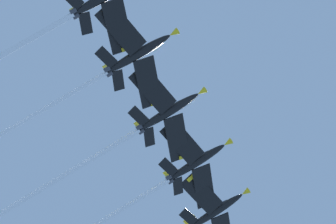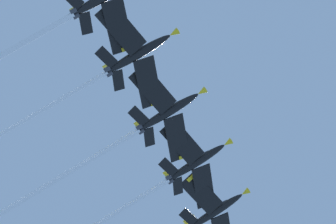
% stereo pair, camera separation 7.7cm
% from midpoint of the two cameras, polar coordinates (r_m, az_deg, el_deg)
% --- Properties ---
extents(jet_inner_left, '(49.07, 20.04, 22.73)m').
position_cam_midpoint_polar(jet_inner_left, '(124.91, -1.69, -6.57)').
color(jet_inner_left, black).
extents(jet_centre, '(53.04, 20.06, 24.15)m').
position_cam_midpoint_polar(jet_centre, '(118.29, -5.13, -3.09)').
color(jet_centre, black).
extents(jet_inner_right, '(47.32, 20.07, 20.97)m').
position_cam_midpoint_polar(jet_inner_right, '(113.23, -5.52, 2.95)').
color(jet_inner_right, black).
extents(jet_far_right, '(45.71, 20.09, 19.43)m').
position_cam_midpoint_polar(jet_far_right, '(109.34, -9.16, 7.05)').
color(jet_far_right, black).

